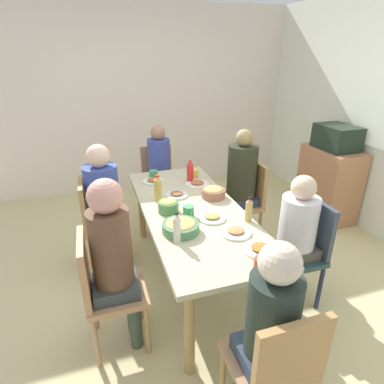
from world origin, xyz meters
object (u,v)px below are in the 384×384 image
object	(u,v)px
plate_2	(236,232)
cup_1	(194,173)
person_2	(104,196)
chair_5	(104,287)
person_5	(114,254)
side_cabinet	(328,184)
person_0	(270,325)
microwave	(337,137)
bottle_2	(158,189)
plate_0	(212,217)
person_1	(241,178)
bowl_2	(181,226)
plate_3	(177,194)
plate_4	(153,181)
person_4	(160,167)
bottle_0	(177,228)
chair_4	(159,178)
chair_0	(276,367)
person_3	(296,231)
bottle_3	(190,172)
bowl_1	(213,192)
bowl_0	(168,206)
chair_3	(303,247)
cup_3	(154,174)
plate_1	(260,249)
plate_5	(197,183)
chair_1	(247,198)
bottle_1	(249,210)
chair_2	(97,219)
dining_table	(192,217)
cup_2	(189,211)

from	to	relation	value
plate_2	cup_1	world-z (taller)	cup_1
person_2	chair_5	distance (m)	1.02
person_5	side_cabinet	xyz separation A→B (m)	(-1.18, 2.70, -0.31)
person_0	microwave	bearing A→B (deg)	134.35
microwave	bottle_2	bearing A→B (deg)	-78.37
plate_0	person_1	bearing A→B (deg)	140.28
person_0	person_5	bearing A→B (deg)	-138.51
bowl_2	plate_3	bearing A→B (deg)	167.38
person_0	plate_4	size ratio (longest dim) A/B	5.48
person_4	bottle_0	xyz separation A→B (m)	(1.73, -0.25, 0.16)
person_0	chair_4	size ratio (longest dim) A/B	1.32
chair_0	side_cabinet	xyz separation A→B (m)	(-2.05, 2.01, -0.06)
person_3	bottle_3	xyz separation A→B (m)	(-1.07, -0.53, 0.17)
microwave	bowl_1	bearing A→B (deg)	-73.19
bowl_1	bottle_0	distance (m)	0.79
bottle_2	bowl_0	bearing A→B (deg)	8.75
chair_3	microwave	world-z (taller)	microwave
bowl_1	cup_3	xyz separation A→B (m)	(-0.67, -0.42, -0.01)
plate_0	cup_3	xyz separation A→B (m)	(-1.05, -0.26, 0.02)
plate_1	microwave	world-z (taller)	microwave
person_1	person_5	world-z (taller)	person_5
person_0	bowl_0	size ratio (longest dim) A/B	6.99
chair_5	microwave	bearing A→B (deg)	112.91
plate_5	plate_3	bearing A→B (deg)	-53.63
plate_3	bowl_0	distance (m)	0.33
chair_1	bowl_2	bearing A→B (deg)	-49.52
bowl_1	cup_1	size ratio (longest dim) A/B	1.83
side_cabinet	bottle_1	bearing A→B (deg)	-58.25
bottle_3	chair_0	bearing A→B (deg)	-4.82
bowl_0	cup_3	world-z (taller)	bowl_0
person_2	cup_1	xyz separation A→B (m)	(-0.19, 0.94, 0.05)
person_2	bowl_2	distance (m)	0.97
plate_4	bowl_2	xyz separation A→B (m)	(1.03, -0.00, 0.03)
chair_0	chair_4	distance (m)	2.74
chair_3	person_0	bearing A→B (deg)	-45.02
plate_1	bottle_1	distance (m)	0.42
chair_1	bottle_3	bearing A→B (deg)	-97.46
plate_4	bowl_2	world-z (taller)	bowl_2
chair_2	plate_0	world-z (taller)	chair_2
plate_5	side_cabinet	xyz separation A→B (m)	(-0.20, 1.80, -0.31)
plate_2	cup_3	distance (m)	1.35
plate_5	microwave	xyz separation A→B (m)	(-0.20, 1.80, 0.28)
person_0	person_1	xyz separation A→B (m)	(-1.77, 0.69, 0.05)
dining_table	cup_3	xyz separation A→B (m)	(-0.82, -0.16, 0.12)
person_5	plate_3	bearing A→B (deg)	140.81
cup_2	bottle_2	xyz separation A→B (m)	(-0.35, -0.17, 0.07)
plate_4	bowl_1	bearing A→B (deg)	39.80
chair_2	bottle_3	distance (m)	1.01
plate_1	bottle_0	bearing A→B (deg)	-119.89
plate_2	plate_3	xyz separation A→B (m)	(-0.77, -0.23, 0.00)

